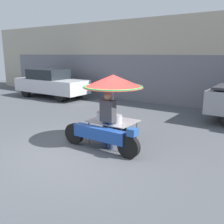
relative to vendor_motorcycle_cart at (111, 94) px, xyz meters
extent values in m
plane|color=#4C4F54|center=(-0.34, -0.89, -1.42)|extent=(36.00, 36.00, 0.00)
cube|color=#B2A893|center=(-0.34, 7.15, 0.68)|extent=(28.00, 2.00, 4.20)
cube|color=slate|center=(-0.34, 6.12, -0.22)|extent=(23.80, 0.06, 2.40)
cylinder|color=black|center=(0.88, -0.53, -1.13)|extent=(0.58, 0.14, 0.58)
cylinder|color=black|center=(-0.89, -0.53, -1.13)|extent=(0.58, 0.14, 0.58)
cube|color=#1E479E|center=(0.00, -0.53, -0.97)|extent=(1.55, 0.24, 0.32)
cube|color=#234C93|center=(0.98, -0.53, -0.75)|extent=(0.20, 0.24, 0.18)
cylinder|color=black|center=(0.00, 0.39, -1.16)|extent=(0.52, 0.14, 0.52)
cylinder|color=#515156|center=(0.52, -0.31, -1.10)|extent=(0.03, 0.03, 0.64)
cylinder|color=#515156|center=(0.52, 0.51, -1.10)|extent=(0.03, 0.03, 0.64)
cylinder|color=#515156|center=(-0.53, -0.31, -1.10)|extent=(0.03, 0.03, 0.64)
cylinder|color=#515156|center=(-0.53, 0.51, -1.10)|extent=(0.03, 0.03, 0.64)
cube|color=#9E9EA3|center=(0.00, 0.10, -0.77)|extent=(1.24, 0.96, 0.02)
cylinder|color=#B2B2B7|center=(0.00, 0.10, -0.30)|extent=(0.03, 0.03, 0.92)
cone|color=red|center=(0.00, 0.10, 0.33)|extent=(1.63, 1.63, 0.34)
torus|color=green|center=(0.00, 0.10, 0.18)|extent=(1.60, 1.60, 0.05)
cylinder|color=#B7B7BC|center=(-0.28, -0.07, -0.64)|extent=(0.29, 0.29, 0.24)
cylinder|color=#B7B7BC|center=(0.21, -0.04, -0.65)|extent=(0.29, 0.29, 0.22)
cylinder|color=silver|center=(-0.07, 0.29, -0.73)|extent=(0.27, 0.27, 0.06)
cylinder|color=navy|center=(0.02, -0.30, -1.05)|extent=(0.14, 0.14, 0.74)
cylinder|color=navy|center=(0.20, -0.30, -1.05)|extent=(0.14, 0.14, 0.74)
cube|color=#38383D|center=(0.11, -0.30, -0.40)|extent=(0.38, 0.22, 0.56)
sphere|color=#A87A5B|center=(0.11, -0.30, -0.02)|extent=(0.20, 0.20, 0.20)
cylinder|color=black|center=(-5.76, 3.65, -1.09)|extent=(0.66, 0.20, 0.66)
cylinder|color=black|center=(-5.76, 5.07, -1.09)|extent=(0.66, 0.20, 0.66)
cylinder|color=black|center=(-8.55, 3.65, -1.09)|extent=(0.66, 0.20, 0.66)
cylinder|color=black|center=(-8.55, 5.07, -1.09)|extent=(0.66, 0.20, 0.66)
cube|color=silver|center=(-7.16, 4.36, -0.72)|extent=(4.50, 1.67, 0.73)
cube|color=#1E2328|center=(-7.38, 4.36, -0.08)|extent=(2.16, 1.47, 0.55)
cylinder|color=gray|center=(-9.00, 5.49, -1.30)|extent=(0.36, 0.36, 0.24)
sphere|color=#1E5B2D|center=(-9.00, 5.49, -0.83)|extent=(0.83, 0.83, 0.83)
camera|label=1|loc=(3.73, -5.40, 1.04)|focal=40.00mm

